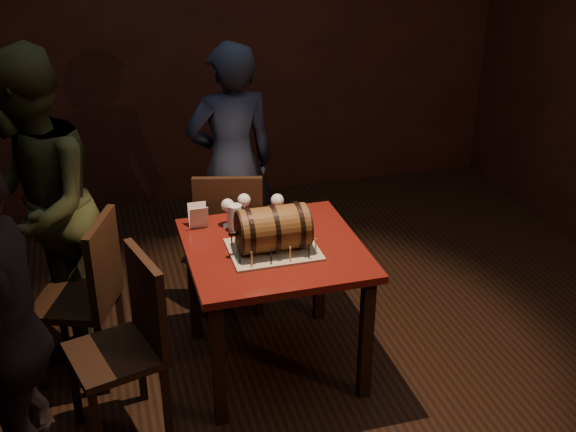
{
  "coord_description": "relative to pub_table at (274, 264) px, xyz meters",
  "views": [
    {
      "loc": [
        -0.83,
        -3.05,
        2.52
      ],
      "look_at": [
        0.04,
        0.05,
        0.95
      ],
      "focal_mm": 45.0,
      "sensor_mm": 36.0,
      "label": 1
    }
  ],
  "objects": [
    {
      "name": "person_left_front",
      "position": [
        -1.28,
        -0.55,
        0.18
      ],
      "size": [
        0.5,
        0.99,
        1.63
      ],
      "primitive_type": "imported",
      "rotation": [
        0.0,
        0.0,
        -1.67
      ],
      "color": "black",
      "rests_on": "ground"
    },
    {
      "name": "barrel_cake",
      "position": [
        -0.02,
        -0.05,
        0.24
      ],
      "size": [
        0.41,
        0.24,
        0.24
      ],
      "color": "brown",
      "rests_on": "cake_board"
    },
    {
      "name": "birthday_candles",
      "position": [
        -0.02,
        -0.05,
        0.16
      ],
      "size": [
        0.4,
        0.3,
        0.09
      ],
      "color": "#ECD98D",
      "rests_on": "cake_board"
    },
    {
      "name": "menu_card",
      "position": [
        -0.34,
        0.32,
        0.17
      ],
      "size": [
        0.1,
        0.05,
        0.13
      ],
      "primitive_type": null,
      "color": "white",
      "rests_on": "pub_table"
    },
    {
      "name": "cake_board",
      "position": [
        -0.02,
        -0.05,
        0.12
      ],
      "size": [
        0.45,
        0.35,
        0.01
      ],
      "primitive_type": "cube",
      "color": "#A59D85",
      "rests_on": "pub_table"
    },
    {
      "name": "chair_left_rear",
      "position": [
        -0.95,
        0.2,
        -0.12
      ],
      "size": [
        0.52,
        0.52,
        0.93
      ],
      "color": "black",
      "rests_on": "ground"
    },
    {
      "name": "room_shell",
      "position": [
        0.01,
        -0.13,
        0.76
      ],
      "size": [
        5.04,
        5.04,
        2.8
      ],
      "color": "black",
      "rests_on": "ground"
    },
    {
      "name": "chair_left_front",
      "position": [
        -0.78,
        -0.28,
        -0.12
      ],
      "size": [
        0.49,
        0.49,
        0.93
      ],
      "color": "black",
      "rests_on": "ground"
    },
    {
      "name": "pub_table",
      "position": [
        0.0,
        0.0,
        0.0
      ],
      "size": [
        0.9,
        0.9,
        0.75
      ],
      "color": "#490F0C",
      "rests_on": "ground"
    },
    {
      "name": "wine_glass_left",
      "position": [
        -0.18,
        0.29,
        0.23
      ],
      "size": [
        0.07,
        0.07,
        0.16
      ],
      "color": "silver",
      "rests_on": "pub_table"
    },
    {
      "name": "wine_glass_mid",
      "position": [
        -0.08,
        0.33,
        0.23
      ],
      "size": [
        0.07,
        0.07,
        0.16
      ],
      "color": "silver",
      "rests_on": "pub_table"
    },
    {
      "name": "chair_back",
      "position": [
        -0.11,
        0.63,
        -0.12
      ],
      "size": [
        0.49,
        0.49,
        0.93
      ],
      "color": "black",
      "rests_on": "ground"
    },
    {
      "name": "person_left_rear",
      "position": [
        -1.18,
        0.54,
        0.23
      ],
      "size": [
        0.67,
        0.86,
        1.74
      ],
      "primitive_type": "imported",
      "rotation": [
        0.0,
        0.0,
        -1.59
      ],
      "color": "#2E351A",
      "rests_on": "ground"
    },
    {
      "name": "person_back",
      "position": [
        -0.0,
        1.05,
        0.15
      ],
      "size": [
        0.61,
        0.43,
        1.59
      ],
      "primitive_type": "imported",
      "rotation": [
        0.0,
        0.0,
        3.22
      ],
      "color": "#1A2134",
      "rests_on": "ground"
    },
    {
      "name": "pint_of_ale",
      "position": [
        -0.15,
        0.22,
        0.18
      ],
      "size": [
        0.07,
        0.07,
        0.15
      ],
      "color": "silver",
      "rests_on": "pub_table"
    },
    {
      "name": "wine_glass_right",
      "position": [
        0.09,
        0.28,
        0.23
      ],
      "size": [
        0.07,
        0.07,
        0.16
      ],
      "color": "silver",
      "rests_on": "pub_table"
    }
  ]
}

